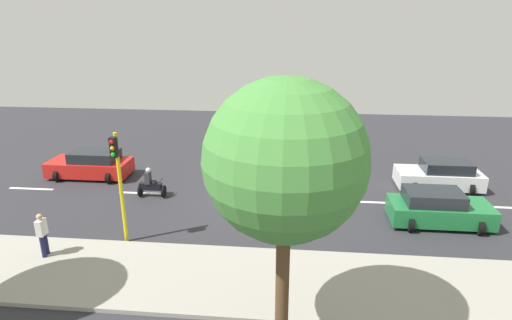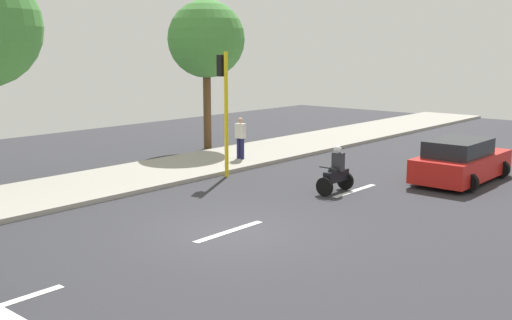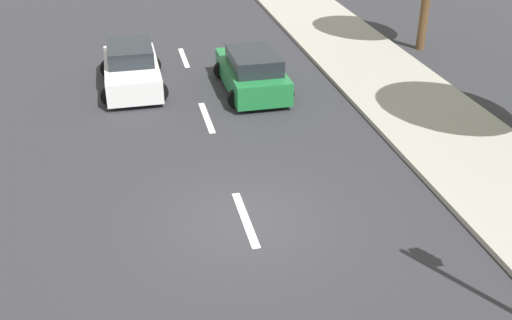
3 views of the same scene
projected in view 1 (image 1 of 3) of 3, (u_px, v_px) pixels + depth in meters
name	position (u px, v px, depth m)	size (l,w,h in m)	color
ground_plane	(259.00, 199.00, 20.83)	(40.00, 60.00, 0.10)	#2D2D33
sidewalk	(241.00, 280.00, 14.20)	(4.00, 60.00, 0.15)	#9E998E
lane_stripe_far_north	(31.00, 189.00, 21.92)	(0.20, 2.40, 0.01)	white
lane_stripe_north	(142.00, 193.00, 21.37)	(0.20, 2.40, 0.01)	white
lane_stripe_mid	(259.00, 198.00, 20.81)	(0.20, 2.40, 0.01)	white
lane_stripe_south	(383.00, 203.00, 20.26)	(0.20, 2.40, 0.01)	white
car_green	(438.00, 208.00, 18.02)	(2.30, 4.21, 1.52)	#1E7238
car_white	(440.00, 175.00, 21.79)	(2.28, 4.22, 1.52)	white
car_red	(91.00, 165.00, 23.39)	(2.34, 4.45, 1.52)	red
motorcycle	(151.00, 185.00, 20.78)	(0.60, 1.30, 1.53)	black
pedestrian_near_signal	(42.00, 233.00, 15.22)	(0.40, 0.24, 1.69)	#1E1E4C
traffic_light_corner	(118.00, 174.00, 15.76)	(0.49, 0.24, 4.50)	yellow
street_tree_south	(285.00, 161.00, 9.90)	(3.97, 3.97, 7.28)	brown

